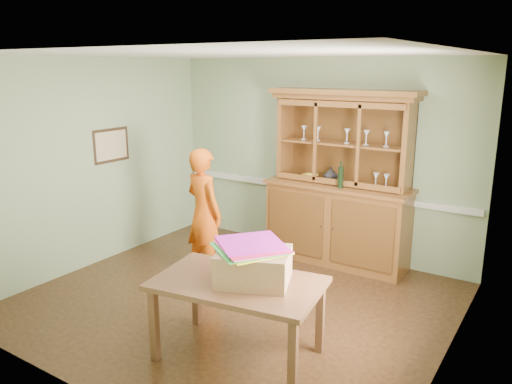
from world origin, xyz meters
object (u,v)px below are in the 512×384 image
Objects in this scene: china_hutch at (338,204)px; dining_table at (238,290)px; cardboard_box at (254,266)px; person at (204,213)px.

dining_table is (0.20, -2.61, -0.16)m from china_hutch.
china_hutch reaches higher than dining_table.
cardboard_box is at bearing 17.46° from dining_table.
dining_table is 0.98× the size of person.
person is at bearing -132.81° from china_hutch.
china_hutch is at bearing -117.23° from person.
dining_table is 2.57× the size of cardboard_box.
cardboard_box is 0.38× the size of person.
person is (-1.22, -1.32, 0.01)m from china_hutch.
cardboard_box is (0.13, 0.06, 0.23)m from dining_table.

